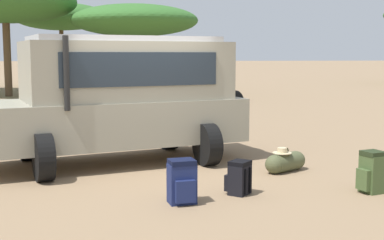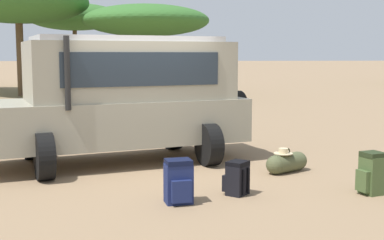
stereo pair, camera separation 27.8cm
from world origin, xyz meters
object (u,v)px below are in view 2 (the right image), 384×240
at_px(backpack_near_rear_wheel, 372,174).
at_px(acacia_tree_centre_back, 18,2).
at_px(safari_vehicle, 122,96).
at_px(acacia_tree_far_right, 146,21).
at_px(backpack_beside_front_wheel, 179,182).
at_px(acacia_tree_right_mid, 74,17).
at_px(backpack_cluster_center, 237,178).
at_px(duffel_bag_low_black_case, 287,162).

height_order(backpack_near_rear_wheel, acacia_tree_centre_back, acacia_tree_centre_back).
height_order(safari_vehicle, acacia_tree_far_right, acacia_tree_far_right).
bearing_deg(backpack_beside_front_wheel, backpack_near_rear_wheel, 4.77).
height_order(acacia_tree_centre_back, acacia_tree_right_mid, acacia_tree_centre_back).
bearing_deg(backpack_near_rear_wheel, backpack_cluster_center, 175.93).
height_order(acacia_tree_centre_back, acacia_tree_far_right, acacia_tree_centre_back).
height_order(acacia_tree_right_mid, acacia_tree_far_right, acacia_tree_right_mid).
bearing_deg(backpack_cluster_center, backpack_beside_front_wheel, -156.68).
bearing_deg(duffel_bag_low_black_case, safari_vehicle, 158.02).
xyz_separation_m(backpack_beside_front_wheel, acacia_tree_centre_back, (-6.70, 20.38, 4.36)).
distance_m(backpack_cluster_center, duffel_bag_low_black_case, 1.86).
distance_m(backpack_cluster_center, backpack_near_rear_wheel, 2.04).
distance_m(safari_vehicle, backpack_near_rear_wheel, 4.84).
height_order(backpack_cluster_center, acacia_tree_far_right, acacia_tree_far_right).
relative_size(acacia_tree_centre_back, acacia_tree_right_mid, 1.12).
distance_m(backpack_cluster_center, acacia_tree_centre_back, 21.84).
xyz_separation_m(safari_vehicle, backpack_cluster_center, (1.80, -2.64, -1.05)).
relative_size(backpack_cluster_center, duffel_bag_low_black_case, 0.62).
distance_m(acacia_tree_centre_back, acacia_tree_right_mid, 8.68).
bearing_deg(acacia_tree_far_right, backpack_cluster_center, -86.34).
bearing_deg(backpack_beside_front_wheel, duffel_bag_low_black_case, 41.76).
relative_size(backpack_beside_front_wheel, duffel_bag_low_black_case, 0.76).
distance_m(backpack_beside_front_wheel, acacia_tree_right_mid, 29.64).
bearing_deg(backpack_near_rear_wheel, backpack_beside_front_wheel, -175.23).
distance_m(duffel_bag_low_black_case, acacia_tree_far_right, 18.72).
height_order(backpack_beside_front_wheel, backpack_cluster_center, backpack_beside_front_wheel).
relative_size(safari_vehicle, backpack_near_rear_wheel, 8.46).
xyz_separation_m(backpack_near_rear_wheel, acacia_tree_right_mid, (-7.97, 28.65, 4.22)).
distance_m(safari_vehicle, backpack_cluster_center, 3.37).
xyz_separation_m(safari_vehicle, acacia_tree_right_mid, (-4.14, 25.86, 3.24)).
xyz_separation_m(backpack_beside_front_wheel, acacia_tree_far_right, (-0.35, 20.05, 3.47)).
relative_size(safari_vehicle, acacia_tree_right_mid, 0.87).
distance_m(backpack_cluster_center, acacia_tree_right_mid, 29.44).
bearing_deg(safari_vehicle, backpack_cluster_center, -55.72).
bearing_deg(duffel_bag_low_black_case, acacia_tree_right_mid, 104.69).
relative_size(safari_vehicle, acacia_tree_far_right, 0.81).
bearing_deg(acacia_tree_right_mid, acacia_tree_centre_back, -101.05).
relative_size(backpack_near_rear_wheel, acacia_tree_centre_back, 0.09).
bearing_deg(acacia_tree_centre_back, backpack_beside_front_wheel, -71.81).
relative_size(safari_vehicle, backpack_beside_front_wheel, 8.65).
relative_size(duffel_bag_low_black_case, acacia_tree_far_right, 0.12).
xyz_separation_m(backpack_cluster_center, acacia_tree_centre_back, (-7.60, 19.99, 4.42)).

